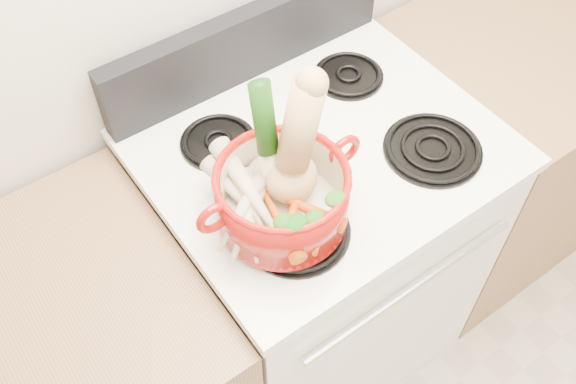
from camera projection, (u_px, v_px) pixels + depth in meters
stove_body at (315, 259)px, 1.84m from camera, size 0.76×0.65×0.92m
cooktop at (322, 149)px, 1.47m from camera, size 0.78×0.67×0.03m
control_backsplash at (247, 43)px, 1.53m from camera, size 0.76×0.05×0.18m
oven_handle at (412, 289)px, 1.42m from camera, size 0.60×0.02×0.02m
counter_right at (559, 107)px, 2.23m from camera, size 1.36×0.65×0.90m
burner_front_left at (296, 230)px, 1.30m from camera, size 0.22×0.22×0.02m
burner_front_right at (433, 148)px, 1.44m from camera, size 0.22×0.22×0.02m
burner_back_left at (218, 141)px, 1.45m from camera, size 0.17×0.17×0.02m
burner_back_right at (349, 74)px, 1.59m from camera, size 0.17×0.17×0.02m
dutch_oven at (282, 197)px, 1.26m from camera, size 0.27×0.27×0.13m
pot_handle_left at (214, 218)px, 1.17m from camera, size 0.07×0.02×0.07m
pot_handle_right at (344, 150)px, 1.28m from camera, size 0.07×0.02×0.07m
squash at (292, 147)px, 1.20m from camera, size 0.20×0.15×0.30m
leek at (270, 143)px, 1.21m from camera, size 0.06×0.11×0.29m
ginger at (269, 169)px, 1.32m from camera, size 0.11×0.09×0.05m
parsnip_0 at (251, 215)px, 1.25m from camera, size 0.13×0.20×0.06m
parsnip_1 at (247, 219)px, 1.24m from camera, size 0.18×0.15×0.06m
parsnip_2 at (238, 193)px, 1.27m from camera, size 0.06×0.20×0.06m
parsnip_3 at (239, 214)px, 1.23m from camera, size 0.17×0.11×0.05m
parsnip_4 at (244, 189)px, 1.27m from camera, size 0.08×0.20×0.06m
parsnip_5 at (248, 188)px, 1.25m from camera, size 0.06×0.25×0.07m
carrot_0 at (290, 230)px, 1.24m from camera, size 0.06×0.15×0.04m
carrot_1 at (281, 226)px, 1.23m from camera, size 0.07×0.17×0.05m
carrot_2 at (305, 209)px, 1.25m from camera, size 0.10×0.17×0.05m
carrot_3 at (293, 214)px, 1.24m from camera, size 0.13×0.11×0.04m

